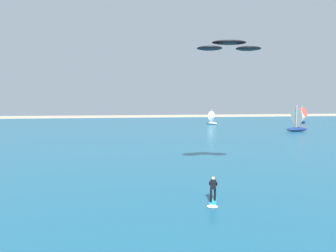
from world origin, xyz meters
name	(u,v)px	position (x,y,z in m)	size (l,w,h in m)	color
ocean	(138,135)	(0.00, 50.02, 0.05)	(160.00, 90.00, 0.10)	#1E607F
kitesurfer	(213,194)	(3.76, 14.10, 0.70)	(1.11, 2.03, 1.67)	#26B2CC
kite	(229,46)	(6.62, 20.30, 10.94)	(5.36, 2.03, 0.80)	black
sailboat_mid_left	(300,115)	(41.80, 71.23, 2.10)	(3.15, 3.72, 4.37)	navy
sailboat_heeled_over	(300,119)	(31.19, 52.43, 2.44)	(4.42, 3.77, 5.11)	navy
sailboat_outermost	(213,117)	(18.51, 68.96, 1.76)	(3.07, 3.26, 3.63)	silver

